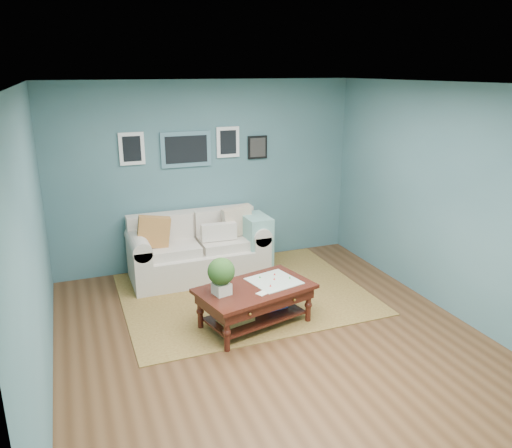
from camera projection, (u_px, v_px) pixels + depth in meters
name	position (u px, v px, depth m)	size (l,w,h in m)	color
room_shell	(272.00, 220.00, 5.09)	(5.00, 5.02, 2.70)	brown
area_rug	(244.00, 293.00, 6.57)	(3.10, 2.48, 0.01)	brown
loveseat	(203.00, 248.00, 7.06)	(1.94, 0.88, 0.99)	beige
coffee_table	(250.00, 295.00, 5.63)	(1.42, 1.03, 0.90)	black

